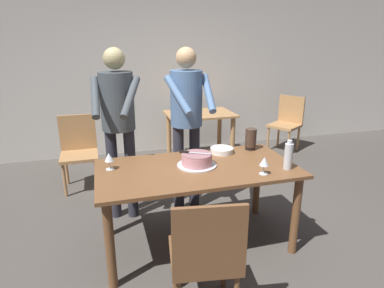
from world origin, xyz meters
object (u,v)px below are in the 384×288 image
(wine_glass_near, at_px, (109,158))
(person_standing_beside, at_px, (118,117))
(background_chair_1, at_px, (79,149))
(water_bottle, at_px, (288,156))
(cake_on_platter, at_px, (197,160))
(main_dining_table, at_px, (197,179))
(chair_near_side, at_px, (206,254))
(cake_knife, at_px, (189,152))
(hurricane_lamp, at_px, (251,139))
(plate_stack, at_px, (222,150))
(wine_glass_far, at_px, (264,162))
(background_table, at_px, (200,124))
(person_cutting_cake, at_px, (187,113))
(background_chair_0, at_px, (287,121))

(wine_glass_near, distance_m, person_standing_beside, 0.58)
(background_chair_1, bearing_deg, water_bottle, -45.97)
(person_standing_beside, bearing_deg, background_chair_1, 116.57)
(water_bottle, relative_size, person_standing_beside, 0.15)
(cake_on_platter, distance_m, background_chair_1, 1.90)
(main_dining_table, relative_size, chair_near_side, 1.87)
(cake_knife, bearing_deg, main_dining_table, -49.11)
(hurricane_lamp, bearing_deg, plate_stack, -176.80)
(wine_glass_near, height_order, wine_glass_far, same)
(water_bottle, xyz_separation_m, chair_near_side, (-0.90, -0.57, -0.37))
(background_table, bearing_deg, cake_on_platter, -108.04)
(wine_glass_far, xyz_separation_m, background_table, (0.21, 2.38, -0.28))
(background_table, bearing_deg, plate_stack, -100.79)
(hurricane_lamp, height_order, chair_near_side, hurricane_lamp)
(wine_glass_near, bearing_deg, person_cutting_cake, 31.52)
(water_bottle, relative_size, person_cutting_cake, 0.15)
(cake_on_platter, relative_size, wine_glass_near, 2.36)
(hurricane_lamp, distance_m, background_chair_0, 2.46)
(water_bottle, bearing_deg, wine_glass_far, -169.15)
(hurricane_lamp, bearing_deg, chair_near_side, -126.62)
(plate_stack, distance_m, water_bottle, 0.66)
(cake_on_platter, bearing_deg, main_dining_table, -100.40)
(background_chair_0, relative_size, background_chair_1, 1.00)
(wine_glass_near, bearing_deg, background_table, 54.26)
(main_dining_table, relative_size, background_table, 1.68)
(cake_knife, xyz_separation_m, chair_near_side, (-0.13, -0.87, -0.37))
(cake_knife, bearing_deg, water_bottle, -21.74)
(cake_knife, relative_size, person_standing_beside, 0.14)
(plate_stack, distance_m, wine_glass_far, 0.60)
(person_standing_beside, height_order, background_chair_1, person_standing_beside)
(hurricane_lamp, xyz_separation_m, chair_near_side, (-0.83, -1.11, -0.37))
(wine_glass_far, distance_m, background_table, 2.40)
(plate_stack, distance_m, wine_glass_near, 1.06)
(cake_knife, bearing_deg, wine_glass_far, -34.01)
(plate_stack, relative_size, wine_glass_far, 1.53)
(wine_glass_far, distance_m, hurricane_lamp, 0.62)
(cake_knife, height_order, wine_glass_near, wine_glass_near)
(wine_glass_near, height_order, chair_near_side, chair_near_side)
(cake_on_platter, bearing_deg, cake_knife, 150.67)
(water_bottle, relative_size, background_chair_0, 0.28)
(person_cutting_cake, bearing_deg, hurricane_lamp, -31.20)
(cake_on_platter, relative_size, chair_near_side, 0.38)
(main_dining_table, bearing_deg, water_bottle, -18.71)
(background_table, xyz_separation_m, background_chair_0, (1.54, 0.07, -0.09))
(cake_knife, bearing_deg, background_chair_0, 42.61)
(hurricane_lamp, relative_size, person_standing_beside, 0.12)
(cake_knife, xyz_separation_m, background_chair_1, (-0.99, 1.52, -0.37))
(cake_on_platter, xyz_separation_m, person_cutting_cake, (0.08, 0.61, 0.27))
(water_bottle, xyz_separation_m, person_cutting_cake, (-0.63, 0.89, 0.21))
(main_dining_table, bearing_deg, background_chair_1, 123.53)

